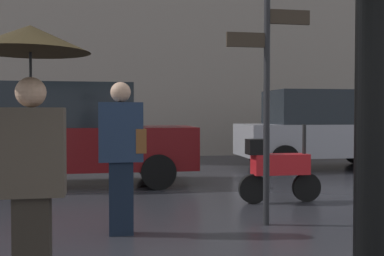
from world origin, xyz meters
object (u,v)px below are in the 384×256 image
at_px(parked_car_left, 322,129).
at_px(parked_scooter, 278,168).
at_px(pedestrian_with_umbrella, 31,100).
at_px(parked_car_right, 77,134).
at_px(street_signpost, 267,87).
at_px(pedestrian_with_bag, 122,148).

bearing_deg(parked_car_left, parked_scooter, 55.29).
distance_m(pedestrian_with_umbrella, parked_car_right, 6.01).
distance_m(parked_car_right, street_signpost, 4.73).
distance_m(pedestrian_with_bag, parked_car_left, 7.86).
bearing_deg(pedestrian_with_umbrella, parked_car_right, -36.08).
relative_size(pedestrian_with_umbrella, pedestrian_with_bag, 1.15).
height_order(pedestrian_with_bag, street_signpost, street_signpost).
relative_size(pedestrian_with_umbrella, street_signpost, 0.71).
distance_m(parked_scooter, parked_car_left, 5.13).
height_order(pedestrian_with_umbrella, pedestrian_with_bag, pedestrian_with_umbrella).
height_order(pedestrian_with_umbrella, parked_car_right, pedestrian_with_umbrella).
relative_size(pedestrian_with_umbrella, parked_scooter, 1.52).
relative_size(parked_car_right, street_signpost, 1.56).
xyz_separation_m(pedestrian_with_umbrella, pedestrian_with_bag, (0.71, 1.95, -0.50)).
relative_size(parked_car_left, parked_car_right, 0.97).
xyz_separation_m(pedestrian_with_bag, parked_car_right, (-0.76, 4.05, -0.00)).
distance_m(parked_scooter, parked_car_right, 4.11).
height_order(pedestrian_with_bag, parked_scooter, pedestrian_with_bag).
bearing_deg(parked_car_right, pedestrian_with_umbrella, 101.65).
bearing_deg(parked_car_right, pedestrian_with_bag, 111.84).
bearing_deg(pedestrian_with_umbrella, parked_scooter, -78.85).
bearing_deg(pedestrian_with_bag, parked_car_left, 177.61).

